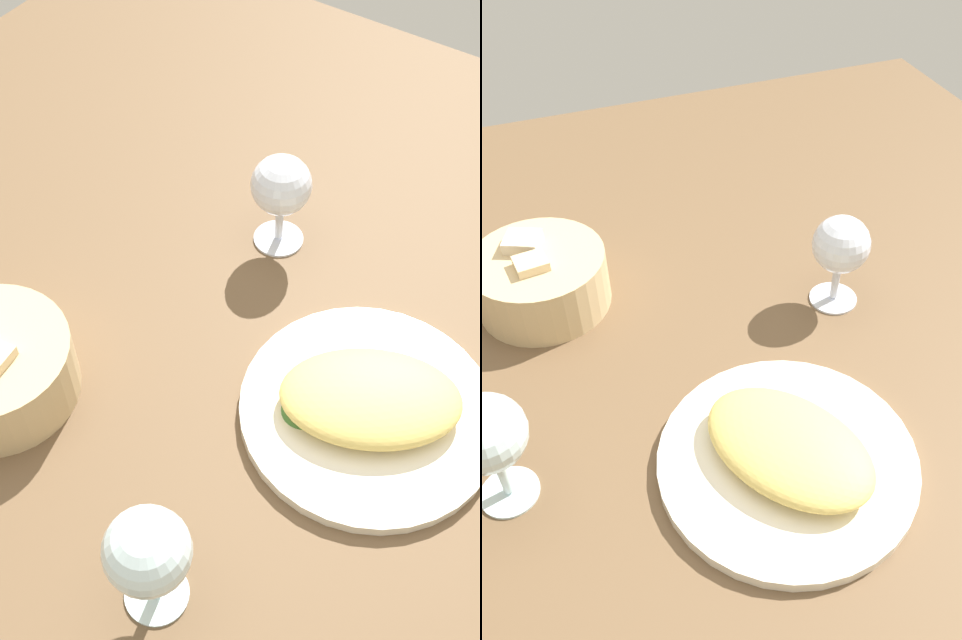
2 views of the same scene
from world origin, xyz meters
TOP-DOWN VIEW (x-y plane):
  - ground_plane at (0.00, 0.00)cm, footprint 140.00×140.00cm
  - plate at (-14.66, -4.11)cm, footprint 26.43×26.43cm
  - omelette at (-14.66, -4.11)cm, footprint 21.96×19.68cm
  - lettuce_garnish at (-9.34, -0.04)cm, footprint 4.46×4.46cm
  - wine_glass_near at (6.28, -20.29)cm, footprint 7.13×7.13cm
  - wine_glass_far at (-8.04, 22.78)cm, footprint 7.38×7.38cm

SIDE VIEW (x-z plane):
  - ground_plane at x=0.00cm, z-range -2.00..0.00cm
  - plate at x=-14.66cm, z-range 0.00..1.40cm
  - lettuce_garnish at x=-9.34cm, z-range 1.40..2.42cm
  - omelette at x=-14.66cm, z-range 1.40..5.02cm
  - wine_glass_near at x=6.28cm, z-range 2.10..14.55cm
  - wine_glass_far at x=-8.04cm, z-range 2.49..15.90cm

